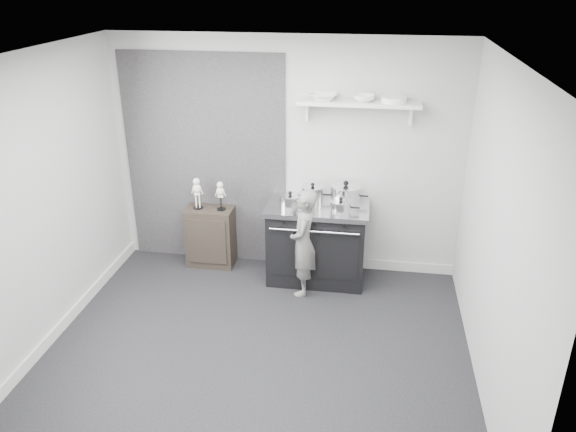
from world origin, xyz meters
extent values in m
plane|color=black|center=(0.00, 0.00, 0.00)|extent=(4.00, 4.00, 0.00)
cube|color=#B5B5B3|center=(0.00, 1.80, 1.35)|extent=(4.00, 0.02, 2.70)
cube|color=#B5B5B3|center=(0.00, -1.80, 1.35)|extent=(4.00, 0.02, 2.70)
cube|color=#B5B5B3|center=(-2.00, 0.00, 1.35)|extent=(0.02, 3.60, 2.70)
cube|color=#B5B5B3|center=(2.00, 0.00, 1.35)|extent=(0.02, 3.60, 2.70)
cube|color=silver|center=(0.00, 0.00, 2.70)|extent=(4.00, 3.60, 0.02)
cube|color=black|center=(-0.95, 1.79, 1.25)|extent=(1.90, 0.02, 2.50)
cube|color=silver|center=(1.00, 1.78, 0.06)|extent=(2.00, 0.03, 0.12)
cube|color=silver|center=(-1.98, 0.00, 0.06)|extent=(0.03, 3.60, 0.12)
cube|color=silver|center=(0.80, 1.67, 2.02)|extent=(1.30, 0.26, 0.04)
cube|color=silver|center=(0.25, 1.74, 1.90)|extent=(0.03, 0.12, 0.20)
cube|color=silver|center=(1.35, 1.74, 1.90)|extent=(0.03, 0.12, 0.20)
cube|color=black|center=(0.41, 1.48, 0.43)|extent=(1.08, 0.65, 0.86)
cube|color=silver|center=(0.41, 1.48, 0.89)|extent=(1.14, 0.69, 0.05)
cube|color=black|center=(0.15, 1.16, 0.45)|extent=(0.45, 0.02, 0.56)
cube|color=black|center=(0.67, 1.16, 0.45)|extent=(0.45, 0.02, 0.56)
cylinder|color=silver|center=(0.41, 1.12, 0.75)|extent=(0.97, 0.02, 0.02)
cylinder|color=black|center=(0.09, 1.14, 0.84)|extent=(0.04, 0.03, 0.04)
cylinder|color=black|center=(0.41, 1.14, 0.84)|extent=(0.04, 0.03, 0.04)
cylinder|color=black|center=(0.74, 1.14, 0.84)|extent=(0.04, 0.03, 0.04)
cube|color=black|center=(-0.89, 1.61, 0.36)|extent=(0.56, 0.33, 0.73)
imported|color=slate|center=(0.30, 1.14, 0.61)|extent=(0.29, 0.44, 1.21)
cylinder|color=silver|center=(0.12, 1.35, 0.98)|extent=(0.24, 0.24, 0.14)
cylinder|color=silver|center=(0.12, 1.35, 1.06)|extent=(0.24, 0.24, 0.02)
sphere|color=black|center=(0.12, 1.35, 1.09)|extent=(0.04, 0.04, 0.04)
cylinder|color=black|center=(0.28, 1.35, 0.98)|extent=(0.10, 0.02, 0.02)
cylinder|color=silver|center=(0.34, 1.61, 0.99)|extent=(0.24, 0.24, 0.15)
cylinder|color=silver|center=(0.34, 1.61, 1.07)|extent=(0.25, 0.25, 0.02)
sphere|color=black|center=(0.34, 1.61, 1.10)|extent=(0.04, 0.04, 0.04)
cylinder|color=black|center=(0.50, 1.61, 0.99)|extent=(0.10, 0.02, 0.02)
cylinder|color=silver|center=(0.71, 1.58, 1.01)|extent=(0.33, 0.33, 0.19)
cylinder|color=silver|center=(0.71, 1.58, 1.11)|extent=(0.34, 0.34, 0.02)
sphere|color=black|center=(0.71, 1.58, 1.15)|extent=(0.06, 0.06, 0.06)
cylinder|color=black|center=(0.91, 1.58, 1.01)|extent=(0.10, 0.02, 0.02)
cylinder|color=silver|center=(0.67, 1.33, 0.97)|extent=(0.23, 0.23, 0.11)
cylinder|color=silver|center=(0.67, 1.33, 1.04)|extent=(0.24, 0.24, 0.02)
sphere|color=black|center=(0.67, 1.33, 1.06)|extent=(0.04, 0.04, 0.04)
cylinder|color=black|center=(0.83, 1.33, 0.97)|extent=(0.10, 0.02, 0.02)
imported|color=white|center=(0.43, 1.67, 2.08)|extent=(0.30, 0.30, 0.07)
imported|color=white|center=(0.85, 1.67, 2.08)|extent=(0.23, 0.23, 0.07)
cylinder|color=white|center=(1.16, 1.67, 2.07)|extent=(0.27, 0.27, 0.06)
camera|label=1|loc=(0.97, -4.24, 3.32)|focal=35.00mm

